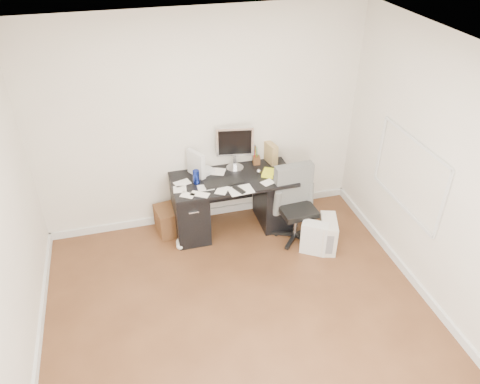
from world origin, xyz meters
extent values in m
plane|color=#4B2B18|center=(0.00, 0.00, 0.00)|extent=(4.00, 4.00, 0.00)
cube|color=silver|center=(0.00, 2.00, 1.35)|extent=(4.00, 0.02, 2.70)
cube|color=silver|center=(2.00, 0.00, 1.35)|extent=(0.02, 4.00, 2.70)
cube|color=white|center=(0.00, 0.00, 2.70)|extent=(4.00, 4.00, 0.02)
cube|color=silver|center=(0.00, 1.99, 0.05)|extent=(4.00, 0.03, 0.10)
cube|color=silver|center=(1.99, 0.00, 0.05)|extent=(0.03, 4.00, 0.10)
cube|color=silver|center=(-1.99, 0.00, 0.05)|extent=(0.03, 4.00, 0.10)
cube|color=black|center=(0.30, 1.65, 0.73)|extent=(1.50, 0.70, 0.04)
cube|color=black|center=(-0.25, 1.65, 0.35)|extent=(0.40, 0.60, 0.71)
cube|color=black|center=(0.85, 1.65, 0.35)|extent=(0.40, 0.60, 0.71)
cube|color=black|center=(0.30, 1.98, 0.45)|extent=(0.70, 0.03, 0.51)
cube|color=black|center=(0.16, 1.56, 0.76)|extent=(0.48, 0.19, 0.03)
sphere|color=silver|center=(0.64, 1.67, 0.78)|extent=(0.07, 0.07, 0.06)
cylinder|color=navy|center=(-0.15, 1.65, 0.84)|extent=(0.10, 0.10, 0.17)
cube|color=silver|center=(-0.11, 1.83, 0.91)|extent=(0.25, 0.31, 0.32)
cube|color=#A3834F|center=(0.87, 1.90, 0.88)|extent=(0.15, 0.24, 0.26)
cube|color=yellow|center=(0.76, 1.62, 0.77)|extent=(0.24, 0.25, 0.04)
cube|color=beige|center=(1.31, 0.96, 0.20)|extent=(0.30, 0.44, 0.41)
cube|color=silver|center=(1.11, 0.92, 0.21)|extent=(0.38, 0.35, 0.42)
cube|color=#462815|center=(-0.49, 1.77, 0.18)|extent=(0.41, 0.41, 0.36)
cube|color=slate|center=(-0.22, 1.55, 0.09)|extent=(0.35, 0.32, 0.17)
camera|label=1|loc=(-0.88, -3.06, 3.76)|focal=35.00mm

